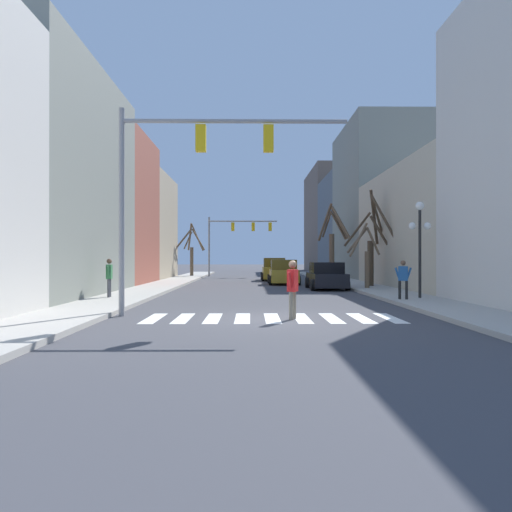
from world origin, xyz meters
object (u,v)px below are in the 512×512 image
at_px(street_tree_left_far, 365,258).
at_px(street_tree_right_far, 333,242).
at_px(pedestrian_near_right_corner, 293,285).
at_px(street_tree_left_near, 373,242).
at_px(pedestrian_waiting_at_curb, 109,274).
at_px(car_parked_right_near, 326,277).
at_px(car_parked_left_far, 274,270).
at_px(pedestrian_on_left_sidewalk, 403,276).
at_px(traffic_signal_far, 235,232).
at_px(street_lamp_right_corner, 420,229).
at_px(traffic_signal_near, 187,165).
at_px(street_tree_right_near, 191,249).
at_px(car_parked_right_far, 283,273).

relative_size(street_tree_left_far, street_tree_right_far, 0.61).
bearing_deg(pedestrian_near_right_corner, street_tree_left_near, -179.26).
bearing_deg(street_tree_right_far, pedestrian_waiting_at_curb, -125.00).
bearing_deg(car_parked_right_near, car_parked_left_far, 12.84).
height_order(car_parked_right_near, pedestrian_waiting_at_curb, pedestrian_waiting_at_curb).
bearing_deg(street_tree_right_far, pedestrian_on_left_sidewalk, -90.92).
relative_size(traffic_signal_far, street_lamp_right_corner, 1.67).
bearing_deg(traffic_signal_near, street_tree_right_near, 96.48).
xyz_separation_m(car_parked_left_far, street_tree_left_far, (4.53, -12.39, 0.99)).
bearing_deg(car_parked_right_far, street_tree_left_near, -131.50).
distance_m(traffic_signal_far, street_tree_right_far, 12.54).
distance_m(traffic_signal_far, pedestrian_near_right_corner, 34.41).
bearing_deg(street_tree_right_far, street_tree_right_near, 148.03).
height_order(traffic_signal_far, street_tree_left_far, traffic_signal_far).
bearing_deg(traffic_signal_near, car_parked_right_far, 77.13).
height_order(traffic_signal_near, pedestrian_on_left_sidewalk, traffic_signal_near).
bearing_deg(car_parked_right_near, car_parked_right_far, 21.33).
bearing_deg(car_parked_right_near, pedestrian_near_right_corner, 167.37).
relative_size(street_lamp_right_corner, pedestrian_near_right_corner, 2.31).
bearing_deg(pedestrian_waiting_at_curb, street_tree_right_far, 139.61).
distance_m(traffic_signal_near, street_tree_right_near, 31.53).
relative_size(traffic_signal_near, traffic_signal_far, 1.07).
xyz_separation_m(traffic_signal_far, pedestrian_near_right_corner, (2.77, -34.14, -3.29)).
height_order(street_lamp_right_corner, car_parked_right_far, street_lamp_right_corner).
bearing_deg(car_parked_right_near, traffic_signal_near, 154.14).
height_order(car_parked_right_far, street_tree_left_far, street_tree_left_far).
height_order(car_parked_right_near, car_parked_left_far, car_parked_left_far).
distance_m(traffic_signal_far, pedestrian_waiting_at_curb, 28.08).
relative_size(traffic_signal_far, car_parked_right_near, 1.54).
height_order(car_parked_right_far, street_tree_right_near, street_tree_right_near).
relative_size(traffic_signal_near, street_tree_left_far, 1.97).
distance_m(car_parked_right_far, street_tree_left_near, 7.13).
distance_m(pedestrian_near_right_corner, street_tree_left_far, 13.98).
bearing_deg(car_parked_right_far, pedestrian_waiting_at_curb, 147.43).
height_order(traffic_signal_far, car_parked_right_far, traffic_signal_far).
xyz_separation_m(car_parked_right_far, pedestrian_waiting_at_curb, (-8.36, -13.09, 0.33)).
xyz_separation_m(traffic_signal_near, street_tree_right_far, (8.53, 23.71, -1.70)).
height_order(pedestrian_waiting_at_curb, pedestrian_near_right_corner, pedestrian_waiting_at_curb).
relative_size(traffic_signal_near, street_tree_left_near, 1.24).
distance_m(street_lamp_right_corner, pedestrian_on_left_sidewalk, 2.28).
bearing_deg(traffic_signal_near, pedestrian_on_left_sidewalk, 28.45).
relative_size(street_tree_left_near, street_tree_right_far, 0.97).
bearing_deg(traffic_signal_far, street_tree_right_near, -153.76).
bearing_deg(street_lamp_right_corner, street_tree_right_near, 116.00).
bearing_deg(street_tree_left_near, traffic_signal_near, -123.43).
bearing_deg(street_tree_left_near, street_lamp_right_corner, -91.67).
bearing_deg(street_tree_right_near, car_parked_right_far, -57.75).
height_order(traffic_signal_far, street_lamp_right_corner, traffic_signal_far).
relative_size(car_parked_right_near, street_tree_right_near, 0.88).
xyz_separation_m(street_lamp_right_corner, street_tree_left_far, (-0.72, 6.88, -1.20)).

